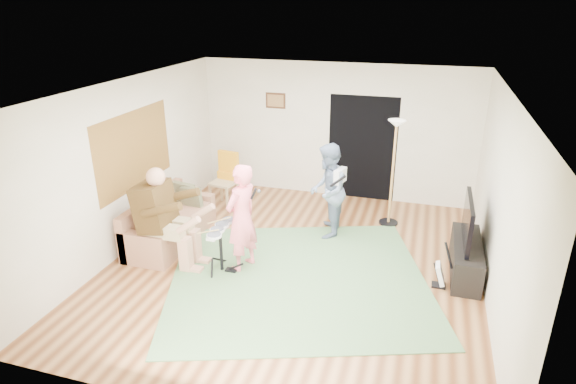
% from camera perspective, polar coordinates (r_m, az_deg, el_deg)
% --- Properties ---
extents(floor, '(6.00, 6.00, 0.00)m').
position_cam_1_polar(floor, '(7.51, 0.74, -8.59)').
color(floor, brown).
rests_on(floor, ground).
extents(walls, '(5.50, 6.00, 2.70)m').
position_cam_1_polar(walls, '(6.92, 0.79, 1.08)').
color(walls, silver).
rests_on(walls, floor).
extents(ceiling, '(6.00, 6.00, 0.00)m').
position_cam_1_polar(ceiling, '(6.56, 0.85, 12.16)').
color(ceiling, white).
rests_on(ceiling, walls).
extents(window_blinds, '(0.00, 2.05, 2.05)m').
position_cam_1_polar(window_blinds, '(8.16, -17.74, 4.78)').
color(window_blinds, olive).
rests_on(window_blinds, walls).
extents(doorway, '(2.10, 0.00, 2.10)m').
position_cam_1_polar(doorway, '(9.69, 8.78, 5.13)').
color(doorway, black).
rests_on(doorway, walls).
extents(picture_frame, '(0.42, 0.03, 0.32)m').
position_cam_1_polar(picture_frame, '(9.88, -1.48, 10.77)').
color(picture_frame, '#3F2314').
rests_on(picture_frame, walls).
extents(area_rug, '(4.56, 4.35, 0.02)m').
position_cam_1_polar(area_rug, '(7.16, 1.24, -10.19)').
color(area_rug, '#4E7949').
rests_on(area_rug, floor).
extents(sofa, '(0.78, 1.89, 0.76)m').
position_cam_1_polar(sofa, '(8.37, -14.17, -3.96)').
color(sofa, '#A06C50').
rests_on(sofa, floor).
extents(drummer, '(1.00, 0.56, 1.54)m').
position_cam_1_polar(drummer, '(7.51, -13.97, -4.10)').
color(drummer, '#483114').
rests_on(drummer, sofa).
extents(drum_kit, '(0.41, 0.73, 0.75)m').
position_cam_1_polar(drum_kit, '(7.27, -7.94, -6.94)').
color(drum_kit, black).
rests_on(drum_kit, floor).
extents(singer, '(0.57, 0.70, 1.65)m').
position_cam_1_polar(singer, '(7.09, -5.52, -3.09)').
color(singer, '#FE6E80').
rests_on(singer, floor).
extents(microphone, '(0.06, 0.06, 0.24)m').
position_cam_1_polar(microphone, '(6.86, -4.10, -0.21)').
color(microphone, black).
rests_on(microphone, singer).
extents(guitarist, '(0.70, 0.86, 1.62)m').
position_cam_1_polar(guitarist, '(8.11, 4.73, 0.13)').
color(guitarist, slate).
rests_on(guitarist, floor).
extents(guitar_held, '(0.27, 0.61, 0.26)m').
position_cam_1_polar(guitar_held, '(7.97, 6.20, 1.93)').
color(guitar_held, silver).
rests_on(guitar_held, guitarist).
extents(guitar_spare, '(0.26, 0.23, 0.71)m').
position_cam_1_polar(guitar_spare, '(7.22, 17.64, -9.23)').
color(guitar_spare, black).
rests_on(guitar_spare, floor).
extents(torchiere_lamp, '(0.34, 0.34, 1.92)m').
position_cam_1_polar(torchiere_lamp, '(8.52, 12.47, 4.37)').
color(torchiere_lamp, black).
rests_on(torchiere_lamp, floor).
extents(dining_chair, '(0.52, 0.54, 1.07)m').
position_cam_1_polar(dining_chair, '(9.52, -7.50, 0.60)').
color(dining_chair, tan).
rests_on(dining_chair, floor).
extents(tv_cabinet, '(0.40, 1.40, 0.50)m').
position_cam_1_polar(tv_cabinet, '(7.65, 20.32, -7.35)').
color(tv_cabinet, black).
rests_on(tv_cabinet, floor).
extents(television, '(0.06, 1.12, 0.65)m').
position_cam_1_polar(television, '(7.38, 20.54, -3.23)').
color(television, black).
rests_on(television, tv_cabinet).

